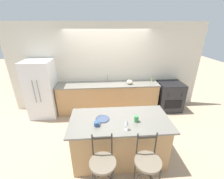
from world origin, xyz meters
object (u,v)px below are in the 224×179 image
refrigerator (42,89)px  dinner_plate (102,119)px  bar_stool_near (103,167)px  pumpkin_decoration (130,82)px  coffee_mug (97,124)px  wine_glass (127,122)px  soap_bottle (152,79)px  oven_range (169,96)px  tumbler_cup (136,119)px  bar_stool_far (147,166)px

refrigerator → dinner_plate: 2.54m
refrigerator → bar_stool_near: size_ratio=1.55×
pumpkin_decoration → coffee_mug: bearing=-115.5°
wine_glass → soap_bottle: (1.21, 2.35, -0.11)m
bar_stool_near → coffee_mug: size_ratio=9.03×
refrigerator → coffee_mug: bearing=-50.7°
oven_range → tumbler_cup: bearing=-128.5°
bar_stool_near → coffee_mug: bearing=99.4°
bar_stool_far → tumbler_cup: (-0.05, 0.65, 0.44)m
oven_range → coffee_mug: size_ratio=7.54×
bar_stool_near → coffee_mug: bar_stool_near is taller
refrigerator → soap_bottle: size_ratio=10.27×
refrigerator → wine_glass: refrigerator is taller
refrigerator → bar_stool_near: bearing=-55.7°
refrigerator → coffee_mug: 2.62m
oven_range → dinner_plate: bearing=-139.8°
pumpkin_decoration → refrigerator: bearing=-179.9°
bar_stool_far → dinner_plate: size_ratio=4.18×
refrigerator → tumbler_cup: 3.08m
oven_range → bar_stool_near: bearing=-130.5°
refrigerator → soap_bottle: refrigerator is taller
oven_range → wine_glass: bearing=-129.3°
oven_range → tumbler_cup: tumbler_cup is taller
bar_stool_far → dinner_plate: (-0.67, 0.77, 0.39)m
bar_stool_near → soap_bottle: bar_stool_near is taller
oven_range → tumbler_cup: (-1.58, -1.98, 0.56)m
coffee_mug → soap_bottle: bearing=52.0°
bar_stool_near → soap_bottle: (1.63, 2.74, 0.42)m
bar_stool_far → coffee_mug: (-0.78, 0.57, 0.42)m
refrigerator → wine_glass: (2.16, -2.17, 0.26)m
refrigerator → tumbler_cup: bearing=-39.3°
wine_glass → pumpkin_decoration: 2.22m
bar_stool_far → coffee_mug: bar_stool_far is taller
wine_glass → tumbler_cup: size_ratio=1.79×
coffee_mug → tumbler_cup: tumbler_cup is taller
pumpkin_decoration → soap_bottle: bearing=12.9°
dinner_plate → coffee_mug: (-0.11, -0.20, 0.03)m
oven_range → wine_glass: wine_glass is taller
coffee_mug → pumpkin_decoration: bearing=64.5°
bar_stool_far → wine_glass: bearing=122.5°
dinner_plate → coffee_mug: size_ratio=2.16×
dinner_plate → wine_glass: (0.40, -0.34, 0.14)m
dinner_plate → tumbler_cup: 0.63m
oven_range → soap_bottle: size_ratio=5.54×
wine_glass → tumbler_cup: bearing=44.8°
dinner_plate → refrigerator: bearing=133.9°
coffee_mug → oven_range: bearing=41.7°
wine_glass → tumbler_cup: wine_glass is taller
oven_range → pumpkin_decoration: bearing=-179.0°
coffee_mug → bar_stool_far: bearing=-36.2°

